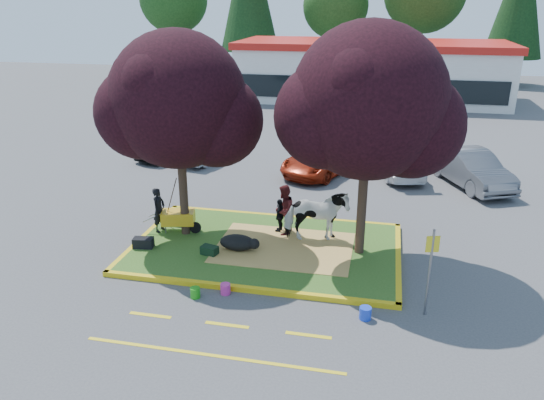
% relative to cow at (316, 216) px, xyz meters
% --- Properties ---
extents(ground, '(90.00, 90.00, 0.00)m').
position_rel_cow_xyz_m(ground, '(-1.47, -0.73, -1.00)').
color(ground, '#424244').
rests_on(ground, ground).
extents(median_island, '(8.00, 5.00, 0.15)m').
position_rel_cow_xyz_m(median_island, '(-1.47, -0.73, -0.92)').
color(median_island, '#2E531A').
rests_on(median_island, ground).
extents(curb_near, '(8.30, 0.16, 0.15)m').
position_rel_cow_xyz_m(curb_near, '(-1.47, -3.31, -0.92)').
color(curb_near, gold).
rests_on(curb_near, ground).
extents(curb_far, '(8.30, 0.16, 0.15)m').
position_rel_cow_xyz_m(curb_far, '(-1.47, 1.85, -0.92)').
color(curb_far, gold).
rests_on(curb_far, ground).
extents(curb_left, '(0.16, 5.30, 0.15)m').
position_rel_cow_xyz_m(curb_left, '(-5.55, -0.73, -0.92)').
color(curb_left, gold).
rests_on(curb_left, ground).
extents(curb_right, '(0.16, 5.30, 0.15)m').
position_rel_cow_xyz_m(curb_right, '(2.61, -0.73, -0.92)').
color(curb_right, gold).
rests_on(curb_right, ground).
extents(straw_bedding, '(4.20, 3.00, 0.01)m').
position_rel_cow_xyz_m(straw_bedding, '(-0.87, -0.73, -0.84)').
color(straw_bedding, tan).
rests_on(straw_bedding, median_island).
extents(tree_purple_left, '(5.06, 4.20, 6.51)m').
position_rel_cow_xyz_m(tree_purple_left, '(-4.25, -0.35, 3.36)').
color(tree_purple_left, black).
rests_on(tree_purple_left, median_island).
extents(tree_purple_right, '(5.30, 4.40, 6.82)m').
position_rel_cow_xyz_m(tree_purple_right, '(1.45, -0.55, 3.56)').
color(tree_purple_right, black).
rests_on(tree_purple_right, median_island).
extents(fire_lane_stripe_a, '(1.10, 0.12, 0.01)m').
position_rel_cow_xyz_m(fire_lane_stripe_a, '(-3.47, -4.93, -0.99)').
color(fire_lane_stripe_a, yellow).
rests_on(fire_lane_stripe_a, ground).
extents(fire_lane_stripe_b, '(1.10, 0.12, 0.01)m').
position_rel_cow_xyz_m(fire_lane_stripe_b, '(-1.47, -4.93, -0.99)').
color(fire_lane_stripe_b, yellow).
rests_on(fire_lane_stripe_b, ground).
extents(fire_lane_stripe_c, '(1.10, 0.12, 0.01)m').
position_rel_cow_xyz_m(fire_lane_stripe_c, '(0.53, -4.93, -0.99)').
color(fire_lane_stripe_c, yellow).
rests_on(fire_lane_stripe_c, ground).
extents(fire_lane_long, '(6.00, 0.10, 0.01)m').
position_rel_cow_xyz_m(fire_lane_long, '(-1.47, -6.13, -0.99)').
color(fire_lane_long, yellow).
rests_on(fire_lane_long, ground).
extents(retail_building, '(20.40, 8.40, 4.40)m').
position_rel_cow_xyz_m(retail_building, '(0.53, 27.25, 1.25)').
color(retail_building, silver).
rests_on(retail_building, ground).
extents(cow, '(2.16, 1.34, 1.69)m').
position_rel_cow_xyz_m(cow, '(0.00, 0.00, 0.00)').
color(cow, white).
rests_on(cow, median_island).
extents(calf, '(1.24, 0.88, 0.49)m').
position_rel_cow_xyz_m(calf, '(-2.25, -1.18, -0.60)').
color(calf, black).
rests_on(calf, median_island).
extents(handler, '(0.42, 0.59, 1.50)m').
position_rel_cow_xyz_m(handler, '(-5.17, -0.33, -0.10)').
color(handler, black).
rests_on(handler, median_island).
extents(visitor_a, '(0.67, 0.84, 1.67)m').
position_rel_cow_xyz_m(visitor_a, '(-1.09, 0.32, -0.01)').
color(visitor_a, '#4D1617').
rests_on(visitor_a, median_island).
extents(visitor_b, '(0.36, 0.70, 1.14)m').
position_rel_cow_xyz_m(visitor_b, '(-1.26, 0.47, -0.28)').
color(visitor_b, black).
rests_on(visitor_b, median_island).
extents(wheelbarrow, '(1.91, 0.86, 0.72)m').
position_rel_cow_xyz_m(wheelbarrow, '(-4.53, -0.26, -0.35)').
color(wheelbarrow, black).
rests_on(wheelbarrow, median_island).
extents(gear_bag_dark, '(0.66, 0.42, 0.31)m').
position_rel_cow_xyz_m(gear_bag_dark, '(-5.17, -1.64, -0.69)').
color(gear_bag_dark, black).
rests_on(gear_bag_dark, median_island).
extents(gear_bag_green, '(0.56, 0.43, 0.27)m').
position_rel_cow_xyz_m(gear_bag_green, '(-3.00, -1.67, -0.71)').
color(gear_bag_green, black).
rests_on(gear_bag_green, median_island).
extents(sign_post, '(0.32, 0.12, 2.32)m').
position_rel_cow_xyz_m(sign_post, '(3.24, -3.43, 0.42)').
color(sign_post, slate).
rests_on(sign_post, ground).
extents(bucket_green, '(0.34, 0.34, 0.28)m').
position_rel_cow_xyz_m(bucket_green, '(-2.66, -3.88, -0.85)').
color(bucket_green, '#1E9216').
rests_on(bucket_green, ground).
extents(bucket_pink, '(0.31, 0.31, 0.29)m').
position_rel_cow_xyz_m(bucket_pink, '(-1.94, -3.53, -0.85)').
color(bucket_pink, '#D52F92').
rests_on(bucket_pink, ground).
extents(bucket_blue, '(0.33, 0.33, 0.32)m').
position_rel_cow_xyz_m(bucket_blue, '(1.79, -3.95, -0.84)').
color(bucket_blue, blue).
rests_on(bucket_blue, ground).
extents(car_black, '(2.92, 4.51, 1.43)m').
position_rel_cow_xyz_m(car_black, '(-8.45, 8.67, -0.28)').
color(car_black, black).
rests_on(car_black, ground).
extents(car_silver, '(1.95, 3.81, 1.20)m').
position_rel_cow_xyz_m(car_silver, '(-6.49, 8.30, -0.40)').
color(car_silver, '#A8ACB0').
rests_on(car_silver, ground).
extents(car_red, '(3.83, 5.18, 1.31)m').
position_rel_cow_xyz_m(car_red, '(-0.72, 7.55, -0.34)').
color(car_red, maroon).
rests_on(car_red, ground).
extents(car_white, '(2.69, 4.57, 1.24)m').
position_rel_cow_xyz_m(car_white, '(2.64, 7.98, -0.37)').
color(car_white, white).
rests_on(car_white, ground).
extents(car_grey, '(3.35, 4.84, 1.51)m').
position_rel_cow_xyz_m(car_grey, '(5.60, 7.12, -0.24)').
color(car_grey, '#595B60').
rests_on(car_grey, ground).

